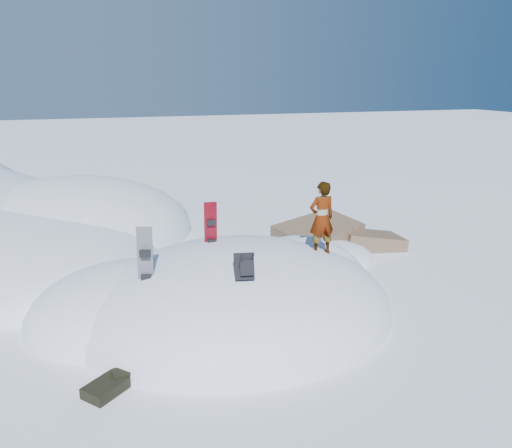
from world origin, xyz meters
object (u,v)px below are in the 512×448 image
object	(u,v)px
person	(322,218)
snowboard_red	(211,234)
backpack	(244,266)
snowboard_dark	(146,268)

from	to	relation	value
person	snowboard_red	bearing A→B (deg)	-22.56
snowboard_red	backpack	bearing A→B (deg)	-80.18
snowboard_red	backpack	size ratio (longest dim) A/B	2.54
backpack	person	world-z (taller)	person
snowboard_red	backpack	distance (m)	2.03
backpack	snowboard_red	bearing A→B (deg)	105.49
snowboard_red	snowboard_dark	xyz separation A→B (m)	(-1.58, -1.12, -0.19)
snowboard_dark	person	distance (m)	3.95
backpack	person	size ratio (longest dim) A/B	0.36
snowboard_red	backpack	world-z (taller)	snowboard_red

